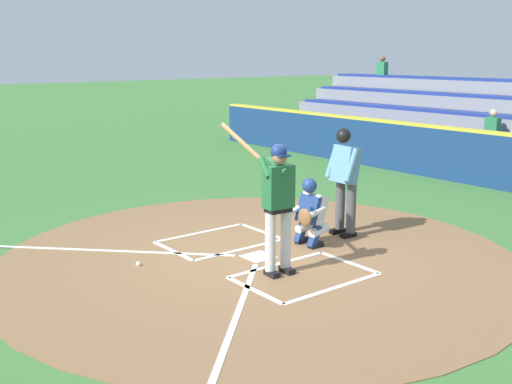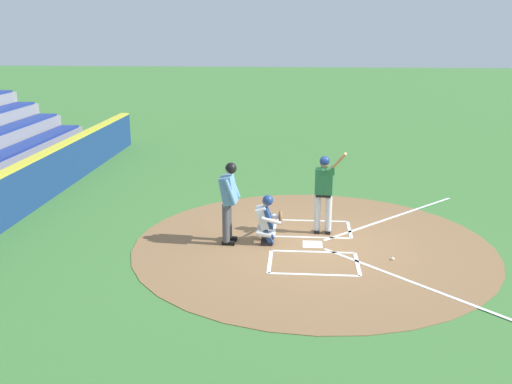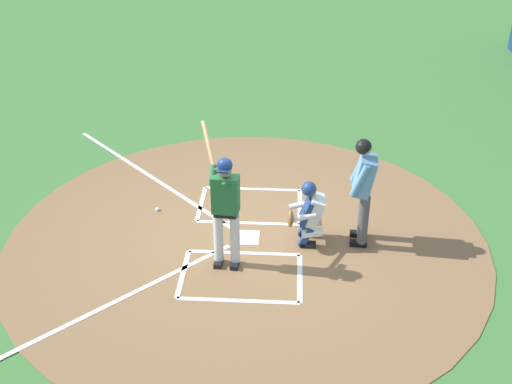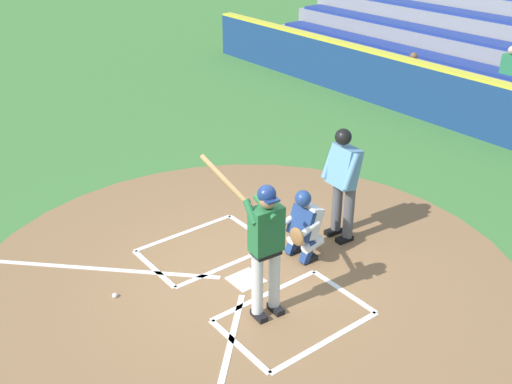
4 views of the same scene
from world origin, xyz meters
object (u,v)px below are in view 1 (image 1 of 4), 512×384
batter (277,199)px  plate_umpire (345,174)px  baseball (138,264)px  catcher (310,211)px

batter → plate_umpire: size_ratio=1.14×
plate_umpire → baseball: plate_umpire is taller
batter → catcher: bearing=-61.6°
catcher → plate_umpire: plate_umpire is taller
baseball → catcher: bearing=-107.1°
plate_umpire → baseball: (0.75, 3.53, -1.04)m
baseball → batter: bearing=-137.2°
catcher → baseball: 2.86m
catcher → plate_umpire: size_ratio=0.61×
catcher → baseball: catcher is taller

